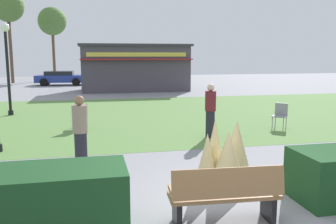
# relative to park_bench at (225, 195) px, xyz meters

# --- Properties ---
(ground_plane) EXTENTS (80.00, 80.00, 0.00)m
(ground_plane) POSITION_rel_park_bench_xyz_m (-0.14, 0.15, -0.48)
(ground_plane) COLOR gray
(lawn_patch) EXTENTS (36.00, 12.00, 0.01)m
(lawn_patch) POSITION_rel_park_bench_xyz_m (-0.14, 10.33, -0.48)
(lawn_patch) COLOR #5B8442
(lawn_patch) RESTS_ON ground_plane
(park_bench) EXTENTS (1.73, 0.62, 0.95)m
(park_bench) POSITION_rel_park_bench_xyz_m (0.00, 0.00, 0.00)
(park_bench) COLOR olive
(park_bench) RESTS_ON ground_plane
(hedge_left) EXTENTS (2.51, 1.10, 0.94)m
(hedge_left) POSITION_rel_park_bench_xyz_m (-2.71, 0.40, -0.01)
(hedge_left) COLOR #19421E
(hedge_left) RESTS_ON ground_plane
(ornamental_grass_behind_left) EXTENTS (0.52, 0.52, 1.10)m
(ornamental_grass_behind_left) POSITION_rel_park_bench_xyz_m (0.21, 1.51, 0.07)
(ornamental_grass_behind_left) COLOR #D1BC7F
(ornamental_grass_behind_left) RESTS_ON ground_plane
(ornamental_grass_behind_right) EXTENTS (0.73, 0.73, 1.30)m
(ornamental_grass_behind_right) POSITION_rel_park_bench_xyz_m (0.89, 1.72, 0.17)
(ornamental_grass_behind_right) COLOR #D1BC7F
(ornamental_grass_behind_right) RESTS_ON ground_plane
(ornamental_grass_behind_center) EXTENTS (0.53, 0.53, 1.36)m
(ornamental_grass_behind_center) POSITION_rel_park_bench_xyz_m (0.41, 1.67, 0.20)
(ornamental_grass_behind_center) COLOR #D1BC7F
(ornamental_grass_behind_center) RESTS_ON ground_plane
(ornamental_grass_behind_far) EXTENTS (0.77, 0.77, 1.17)m
(ornamental_grass_behind_far) POSITION_rel_park_bench_xyz_m (0.56, 1.32, 0.11)
(ornamental_grass_behind_far) COLOR #D1BC7F
(ornamental_grass_behind_far) RESTS_ON ground_plane
(lamppost_far) EXTENTS (0.36, 0.36, 3.88)m
(lamppost_far) POSITION_rel_park_bench_xyz_m (-5.38, 11.50, 1.98)
(lamppost_far) COLOR black
(lamppost_far) RESTS_ON ground_plane
(food_kiosk) EXTENTS (7.80, 4.04, 3.32)m
(food_kiosk) POSITION_rel_park_bench_xyz_m (1.16, 21.29, 1.19)
(food_kiosk) COLOR #47424C
(food_kiosk) RESTS_ON ground_plane
(cafe_chair_west) EXTENTS (0.62, 0.62, 0.89)m
(cafe_chair_west) POSITION_rel_park_bench_xyz_m (4.54, 6.49, 0.05)
(cafe_chair_west) COLOR gray
(cafe_chair_west) RESTS_ON ground_plane
(cafe_chair_east) EXTENTS (0.48, 0.48, 0.89)m
(cafe_chair_east) POSITION_rel_park_bench_xyz_m (-2.33, 7.93, 0.05)
(cafe_chair_east) COLOR gray
(cafe_chair_east) RESTS_ON ground_plane
(person_strolling) EXTENTS (0.34, 0.34, 1.69)m
(person_strolling) POSITION_rel_park_bench_xyz_m (-2.21, 3.25, 0.38)
(person_strolling) COLOR #23232D
(person_strolling) RESTS_ON ground_plane
(person_standing) EXTENTS (0.34, 0.34, 1.69)m
(person_standing) POSITION_rel_park_bench_xyz_m (1.67, 5.66, 0.38)
(person_standing) COLOR #23232D
(person_standing) RESTS_ON ground_plane
(parked_car_west_slot) EXTENTS (4.29, 2.23, 1.20)m
(parked_car_west_slot) POSITION_rel_park_bench_xyz_m (-4.50, 27.28, 0.16)
(parked_car_west_slot) COLOR navy
(parked_car_west_slot) RESTS_ON ground_plane
(tree_left_bg) EXTENTS (2.80, 2.80, 7.30)m
(tree_left_bg) POSITION_rel_park_bench_xyz_m (-5.59, 33.70, 5.36)
(tree_left_bg) COLOR brown
(tree_left_bg) RESTS_ON ground_plane
(tree_right_bg) EXTENTS (2.80, 2.80, 8.27)m
(tree_right_bg) POSITION_rel_park_bench_xyz_m (-9.03, 30.54, 6.31)
(tree_right_bg) COLOR brown
(tree_right_bg) RESTS_ON ground_plane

